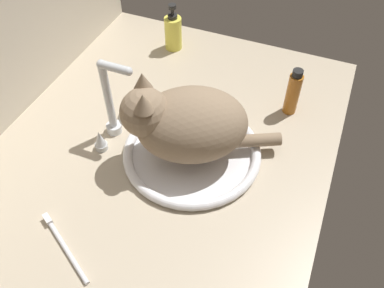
{
  "coord_description": "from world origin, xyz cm",
  "views": [
    {
      "loc": [
        -56.51,
        -32.07,
        79.76
      ],
      "look_at": [
        3.86,
        -7.55,
        7.0
      ],
      "focal_mm": 37.99,
      "sensor_mm": 36.0,
      "label": 1
    }
  ],
  "objects_px": {
    "faucet": "(112,107)",
    "toothbrush": "(64,246)",
    "sink_basin": "(192,152)",
    "soap_pump_bottle": "(173,32)",
    "amber_bottle": "(293,93)",
    "cat": "(183,123)"
  },
  "relations": [
    {
      "from": "faucet",
      "to": "toothbrush",
      "type": "xyz_separation_m",
      "value": [
        -0.33,
        -0.06,
        -0.08
      ]
    },
    {
      "from": "soap_pump_bottle",
      "to": "toothbrush",
      "type": "distance_m",
      "value": 0.74
    },
    {
      "from": "amber_bottle",
      "to": "faucet",
      "type": "bearing_deg",
      "value": 121.79
    },
    {
      "from": "faucet",
      "to": "soap_pump_bottle",
      "type": "height_order",
      "value": "faucet"
    },
    {
      "from": "sink_basin",
      "to": "soap_pump_bottle",
      "type": "xyz_separation_m",
      "value": [
        0.4,
        0.23,
        0.05
      ]
    },
    {
      "from": "faucet",
      "to": "toothbrush",
      "type": "distance_m",
      "value": 0.35
    },
    {
      "from": "sink_basin",
      "to": "amber_bottle",
      "type": "relative_size",
      "value": 2.47
    },
    {
      "from": "cat",
      "to": "amber_bottle",
      "type": "bearing_deg",
      "value": -38.58
    },
    {
      "from": "faucet",
      "to": "cat",
      "type": "relative_size",
      "value": 0.63
    },
    {
      "from": "amber_bottle",
      "to": "sink_basin",
      "type": "bearing_deg",
      "value": 142.98
    },
    {
      "from": "sink_basin",
      "to": "soap_pump_bottle",
      "type": "height_order",
      "value": "soap_pump_bottle"
    },
    {
      "from": "amber_bottle",
      "to": "toothbrush",
      "type": "height_order",
      "value": "amber_bottle"
    },
    {
      "from": "sink_basin",
      "to": "amber_bottle",
      "type": "distance_m",
      "value": 0.31
    },
    {
      "from": "amber_bottle",
      "to": "toothbrush",
      "type": "xyz_separation_m",
      "value": [
        -0.58,
        0.34,
        -0.06
      ]
    },
    {
      "from": "sink_basin",
      "to": "soap_pump_bottle",
      "type": "bearing_deg",
      "value": 29.49
    },
    {
      "from": "amber_bottle",
      "to": "soap_pump_bottle",
      "type": "xyz_separation_m",
      "value": [
        0.15,
        0.41,
        -0.01
      ]
    },
    {
      "from": "sink_basin",
      "to": "faucet",
      "type": "xyz_separation_m",
      "value": [
        -0.0,
        0.21,
        0.08
      ]
    },
    {
      "from": "cat",
      "to": "amber_bottle",
      "type": "distance_m",
      "value": 0.33
    },
    {
      "from": "faucet",
      "to": "cat",
      "type": "bearing_deg",
      "value": -92.64
    },
    {
      "from": "amber_bottle",
      "to": "toothbrush",
      "type": "distance_m",
      "value": 0.67
    },
    {
      "from": "amber_bottle",
      "to": "soap_pump_bottle",
      "type": "relative_size",
      "value": 0.92
    },
    {
      "from": "soap_pump_bottle",
      "to": "cat",
      "type": "bearing_deg",
      "value": -153.02
    }
  ]
}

